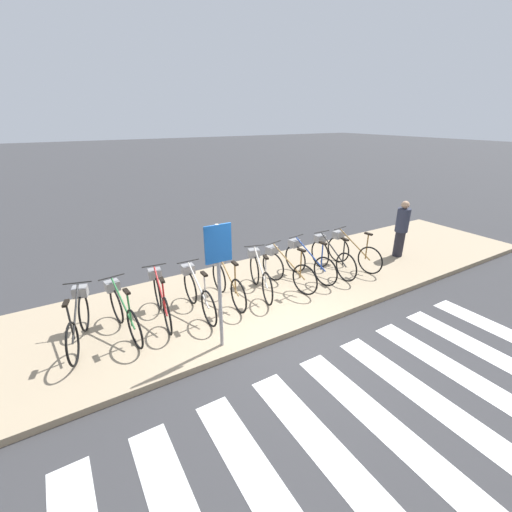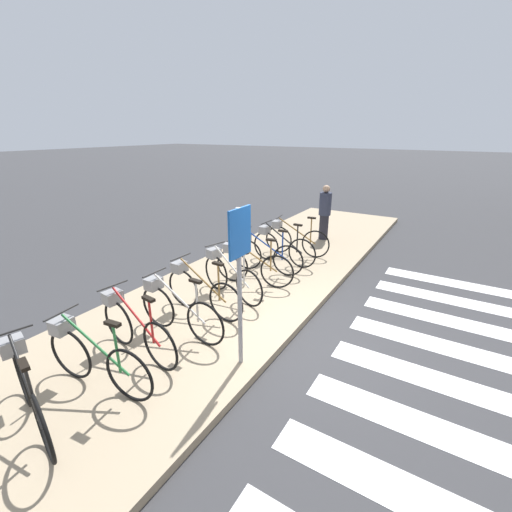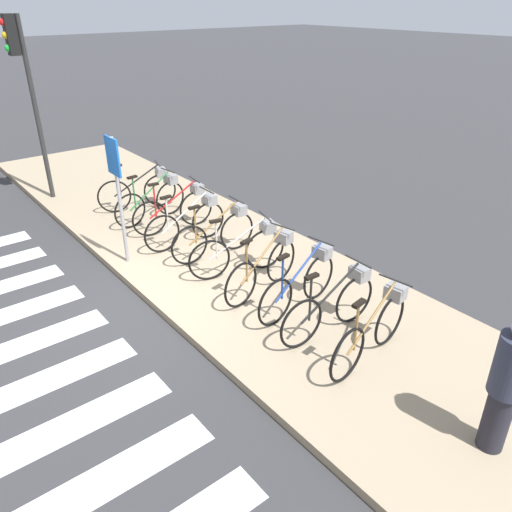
% 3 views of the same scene
% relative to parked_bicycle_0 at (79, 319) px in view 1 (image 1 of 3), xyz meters
% --- Properties ---
extents(ground_plane, '(120.00, 120.00, 0.00)m').
position_rel_parked_bicycle_0_xyz_m(ground_plane, '(3.17, -1.64, -0.57)').
color(ground_plane, '#38383A').
extents(sidewalk, '(17.22, 3.37, 0.12)m').
position_rel_parked_bicycle_0_xyz_m(sidewalk, '(3.17, 0.05, -0.51)').
color(sidewalk, tan).
rests_on(sidewalk, ground_plane).
extents(parked_bicycle_0, '(0.60, 1.61, 1.02)m').
position_rel_parked_bicycle_0_xyz_m(parked_bicycle_0, '(0.00, 0.00, 0.00)').
color(parked_bicycle_0, black).
rests_on(parked_bicycle_0, sidewalk).
extents(parked_bicycle_1, '(0.46, 1.66, 1.02)m').
position_rel_parked_bicycle_0_xyz_m(parked_bicycle_1, '(0.70, -0.08, 0.00)').
color(parked_bicycle_1, black).
rests_on(parked_bicycle_1, sidewalk).
extents(parked_bicycle_2, '(0.46, 1.66, 1.02)m').
position_rel_parked_bicycle_0_xyz_m(parked_bicycle_2, '(1.42, 0.04, 0.00)').
color(parked_bicycle_2, black).
rests_on(parked_bicycle_2, sidewalk).
extents(parked_bicycle_3, '(0.46, 1.66, 1.02)m').
position_rel_parked_bicycle_0_xyz_m(parked_bicycle_3, '(2.09, -0.10, 0.00)').
color(parked_bicycle_3, black).
rests_on(parked_bicycle_3, sidewalk).
extents(parked_bicycle_4, '(0.46, 1.66, 1.02)m').
position_rel_parked_bicycle_0_xyz_m(parked_bicycle_4, '(2.80, 0.03, 0.00)').
color(parked_bicycle_4, black).
rests_on(parked_bicycle_4, sidewalk).
extents(parked_bicycle_5, '(0.58, 1.62, 1.02)m').
position_rel_parked_bicycle_0_xyz_m(parked_bicycle_5, '(3.58, -0.02, 0.00)').
color(parked_bicycle_5, black).
rests_on(parked_bicycle_5, sidewalk).
extents(parked_bicycle_6, '(0.51, 1.64, 1.02)m').
position_rel_parked_bicycle_0_xyz_m(parked_bicycle_6, '(4.24, -0.08, 0.00)').
color(parked_bicycle_6, black).
rests_on(parked_bicycle_6, sidewalk).
extents(parked_bicycle_7, '(0.46, 1.65, 1.02)m').
position_rel_parked_bicycle_0_xyz_m(parked_bicycle_7, '(4.94, 0.01, 0.00)').
color(parked_bicycle_7, black).
rests_on(parked_bicycle_7, sidewalk).
extents(parked_bicycle_8, '(0.46, 1.66, 1.02)m').
position_rel_parked_bicycle_0_xyz_m(parked_bicycle_8, '(5.62, -0.05, 0.00)').
color(parked_bicycle_8, black).
rests_on(parked_bicycle_8, sidewalk).
extents(parked_bicycle_9, '(0.46, 1.65, 1.02)m').
position_rel_parked_bicycle_0_xyz_m(parked_bicycle_9, '(6.31, -0.06, 0.00)').
color(parked_bicycle_9, black).
rests_on(parked_bicycle_9, sidewalk).
extents(pedestrian, '(0.34, 0.34, 1.56)m').
position_rel_parked_bicycle_0_xyz_m(pedestrian, '(7.99, -0.23, 0.36)').
color(pedestrian, '#23232D').
rests_on(pedestrian, sidewalk).
extents(sign_post, '(0.44, 0.07, 2.15)m').
position_rel_parked_bicycle_0_xyz_m(sign_post, '(2.02, -1.35, 1.02)').
color(sign_post, '#99999E').
rests_on(sign_post, sidewalk).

